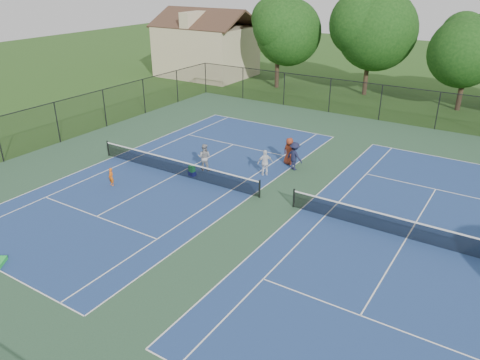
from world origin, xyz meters
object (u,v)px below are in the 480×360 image
Objects in this scene: tree_back_a at (278,29)px; tree_back_b at (371,26)px; clapboard_house at (206,49)px; bystander_b at (295,156)px; instructor at (204,157)px; bystander_c at (289,151)px; bystander_a at (265,163)px; ball_hopper at (192,169)px; tree_back_c at (469,48)px; child_player at (111,177)px; ball_crate at (192,173)px.

tree_back_b is (9.00, 2.00, 0.56)m from tree_back_a.
bystander_b is at bearing -43.09° from clapboard_house.
clapboard_house is 29.88m from bystander_b.
bystander_c is (4.02, 3.76, 0.02)m from instructor.
tree_back_b is 25.21m from instructor.
bystander_a is at bearing -85.94° from tree_back_b.
bystander_c is (-0.70, 0.64, -0.02)m from bystander_b.
bystander_a is 4.46× the size of ball_hopper.
tree_back_c reaches higher than ball_hopper.
bystander_a is (6.82, 6.16, 0.28)m from child_player.
instructor is (7.04, -22.47, -5.17)m from tree_back_a.
instructor is at bearing 49.98° from bystander_b.
ball_hopper is at bearing -55.49° from clapboard_house.
instructor is (17.04, -23.47, -2.22)m from clapboard_house.
tree_back_c is 20.27× the size of ball_crate.
ball_crate is (-4.15, -4.89, -0.75)m from bystander_c.
child_player is 0.66× the size of bystander_a.
instructor is 1.06× the size of bystander_a.
ball_crate is at bearing 59.35° from bystander_c.
instructor is at bearing 83.36° from ball_crate.
tree_back_a is 18.04m from tree_back_c.
bystander_c is at bearing -43.11° from clapboard_house.
instructor is at bearing -54.02° from clapboard_house.
child_player is 4.80m from ball_hopper.
tree_back_a is at bearing 106.32° from ball_hopper.
tree_back_a reaches higher than ball_crate.
ball_hopper is at bearing 65.01° from instructor.
ball_hopper is (-4.85, -4.24, -0.45)m from bystander_b.
bystander_a is (10.64, -21.11, -5.22)m from tree_back_a.
bystander_b is (2.76, -21.36, -5.69)m from tree_back_b.
ball_hopper is at bearing -114.27° from tree_back_c.
child_player is 0.60× the size of bystander_b.
tree_back_a is 5.13× the size of bystander_c.
bystander_c is at bearing -59.42° from tree_back_a.
tree_back_a is 28.08m from child_player.
tree_back_b reaches higher than bystander_c.
clapboard_house is (-10.00, 1.00, -2.95)m from tree_back_a.
bystander_a is 3.96× the size of ball_crate.
clapboard_house is 30.33m from bystander_a.
clapboard_house is 29.09m from instructor.
bystander_a is at bearing -108.41° from tree_back_c.
child_player is 5.79m from instructor.
tree_back_c is 5.12× the size of bystander_a.
instructor is 4.73× the size of ball_hopper.
clapboard_house is 26.08× the size of ball_crate.
tree_back_c is 4.62× the size of bystander_b.
tree_back_b is at bearing 85.33° from ball_crate.
ball_hopper is at bearing -94.67° from tree_back_b.
ball_crate is (-3.73, -2.49, -0.68)m from bystander_a.
ball_hopper is (-11.09, -24.60, -5.02)m from tree_back_c.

